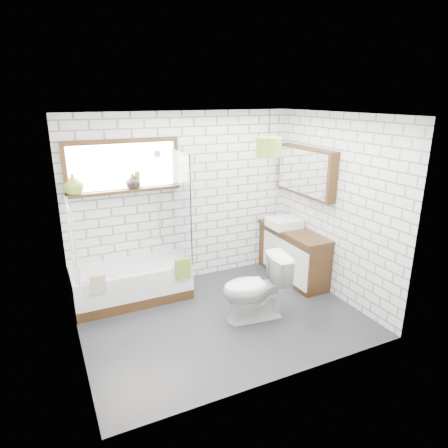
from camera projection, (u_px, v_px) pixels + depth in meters
name	position (u px, v px, depth m)	size (l,w,h in m)	color
floor	(222.00, 318.00, 5.09)	(3.40, 2.60, 0.01)	#262629
ceiling	(222.00, 114.00, 4.32)	(3.40, 2.60, 0.01)	white
wall_back	(184.00, 199.00, 5.83)	(3.40, 0.01, 2.50)	white
wall_front	(283.00, 265.00, 3.58)	(3.40, 0.01, 2.50)	white
wall_left	(69.00, 246.00, 4.01)	(0.01, 2.60, 2.50)	white
wall_right	(336.00, 208.00, 5.40)	(0.01, 2.60, 2.50)	white
window	(123.00, 167.00, 5.27)	(1.52, 0.16, 0.68)	black
towel_radiator	(74.00, 250.00, 4.04)	(0.06, 0.52, 1.00)	white
mirror_cabinet	(306.00, 171.00, 5.76)	(0.16, 1.20, 0.70)	black
shower_riser	(158.00, 196.00, 5.60)	(0.02, 0.02, 1.30)	silver
bathtub	(132.00, 283.00, 5.46)	(1.55, 0.68, 0.50)	white
shower_screen	(182.00, 206.00, 5.46)	(0.02, 0.72, 1.50)	white
towel_green	(183.00, 269.00, 5.35)	(0.21, 0.06, 0.29)	olive
towel_beige	(98.00, 285.00, 4.90)	(0.19, 0.05, 0.25)	#C3B087
vanity	(293.00, 254.00, 6.10)	(0.44, 1.36, 0.78)	black
basin	(284.00, 223.00, 6.09)	(0.46, 0.40, 0.13)	white
tap	(293.00, 217.00, 6.13)	(0.03, 0.03, 0.16)	silver
toilet	(255.00, 288.00, 4.95)	(0.82, 0.47, 0.84)	white
vase_olive	(73.00, 185.00, 5.04)	(0.25, 0.25, 0.26)	olive
vase_dark	(133.00, 182.00, 5.36)	(0.20, 0.20, 0.21)	black
bottle	(138.00, 181.00, 5.38)	(0.07, 0.07, 0.23)	olive
pendant	(269.00, 147.00, 4.85)	(0.31, 0.31, 0.23)	olive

